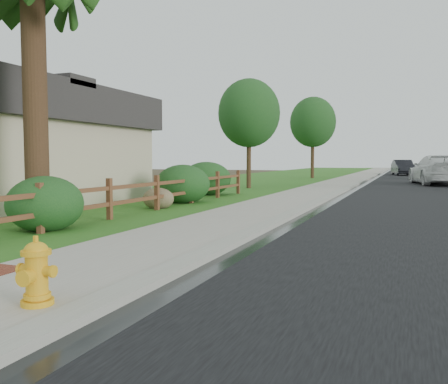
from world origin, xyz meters
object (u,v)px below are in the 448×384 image
at_px(ranch_fence, 135,194).
at_px(fire_hydrant, 36,273).
at_px(white_suv, 437,170).
at_px(dark_car_mid, 442,168).

distance_m(ranch_fence, fire_hydrant, 8.25).
height_order(ranch_fence, white_suv, white_suv).
height_order(fire_hydrant, dark_car_mid, dark_car_mid).
bearing_deg(white_suv, dark_car_mid, -104.92).
bearing_deg(dark_car_mid, fire_hydrant, 59.36).
xyz_separation_m(ranch_fence, fire_hydrant, (3.50, -7.47, -0.19)).
bearing_deg(white_suv, fire_hydrant, 69.84).
distance_m(ranch_fence, white_suv, 22.23).
relative_size(white_suv, dark_car_mid, 1.22).
distance_m(fire_hydrant, dark_car_mid, 36.39).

